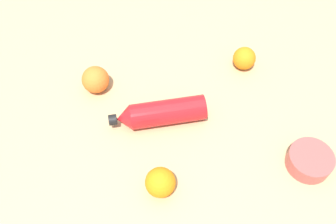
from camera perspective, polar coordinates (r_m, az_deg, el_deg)
name	(u,v)px	position (r m, az deg, el deg)	size (l,w,h in m)	color
ground_plane	(172,114)	(1.02, 0.61, -0.25)	(2.40, 2.40, 0.00)	tan
water_bottle	(160,113)	(0.98, -1.20, -0.17)	(0.25, 0.18, 0.07)	red
orange_0	(96,80)	(1.07, -11.19, 4.95)	(0.08, 0.08, 0.08)	orange
orange_1	(244,58)	(1.13, 11.75, 8.16)	(0.07, 0.07, 0.07)	orange
orange_2	(160,182)	(0.88, -1.19, -10.86)	(0.07, 0.07, 0.07)	orange
ceramic_bowl	(310,160)	(0.99, 21.12, -7.04)	(0.11, 0.11, 0.04)	#B24C47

